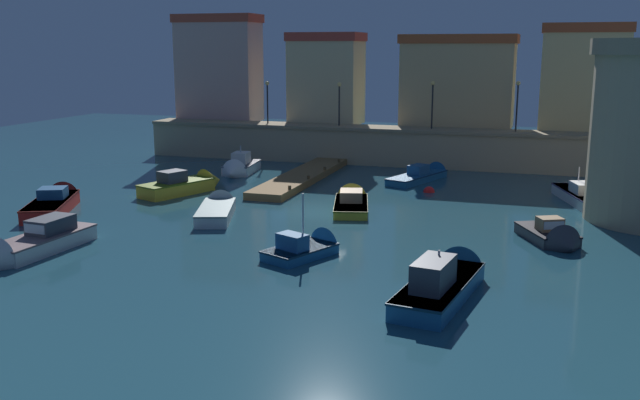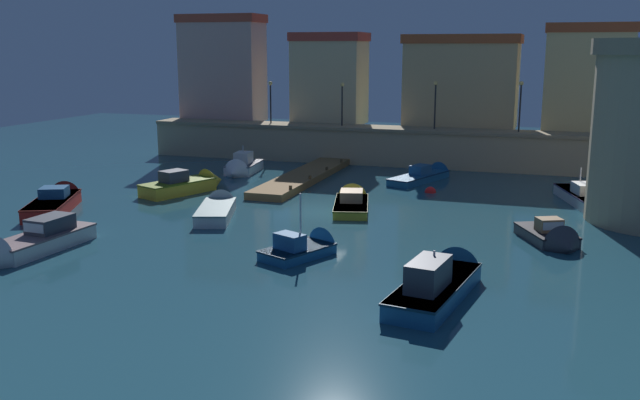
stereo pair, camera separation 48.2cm
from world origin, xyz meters
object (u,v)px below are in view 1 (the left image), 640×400
(quay_lamp_1, at_px, (339,97))
(moored_boat_4, at_px, (27,246))
(moored_boat_3, at_px, (555,238))
(moored_boat_6, at_px, (239,168))
(mooring_buoy_0, at_px, (429,192))
(moored_boat_7, at_px, (218,208))
(quay_lamp_0, at_px, (267,95))
(moored_boat_11, at_px, (446,279))
(moored_boat_9, at_px, (311,247))
(moored_boat_5, at_px, (188,184))
(moored_boat_1, at_px, (585,199))
(moored_boat_2, at_px, (351,200))
(moored_boat_8, at_px, (56,201))
(quay_lamp_3, at_px, (517,98))
(moored_boat_0, at_px, (426,174))
(quay_lamp_2, at_px, (433,97))

(quay_lamp_1, bearing_deg, moored_boat_4, -101.00)
(moored_boat_3, xyz_separation_m, moored_boat_6, (-21.56, 12.75, 0.13))
(mooring_buoy_0, bearing_deg, moored_boat_7, -136.57)
(quay_lamp_0, xyz_separation_m, moored_boat_11, (18.40, -28.39, -4.64))
(moored_boat_6, bearing_deg, moored_boat_9, 25.42)
(moored_boat_9, height_order, moored_boat_11, moored_boat_9)
(moored_boat_5, xyz_separation_m, moored_boat_11, (18.07, -13.83, -0.00))
(quay_lamp_1, height_order, moored_boat_9, quay_lamp_1)
(moored_boat_1, bearing_deg, quay_lamp_1, -139.26)
(moored_boat_2, distance_m, moored_boat_6, 12.95)
(moored_boat_8, distance_m, moored_boat_11, 24.04)
(quay_lamp_3, relative_size, mooring_buoy_0, 5.13)
(quay_lamp_0, height_order, moored_boat_3, quay_lamp_0)
(moored_boat_0, height_order, moored_boat_8, moored_boat_8)
(moored_boat_2, height_order, moored_boat_5, moored_boat_5)
(moored_boat_1, bearing_deg, moored_boat_9, -57.86)
(quay_lamp_3, height_order, moored_boat_11, quay_lamp_3)
(moored_boat_1, relative_size, moored_boat_2, 1.10)
(quay_lamp_2, distance_m, moored_boat_2, 16.20)
(quay_lamp_2, bearing_deg, moored_boat_6, -148.81)
(moored_boat_9, bearing_deg, moored_boat_8, 100.34)
(moored_boat_4, distance_m, moored_boat_6, 21.66)
(moored_boat_0, relative_size, moored_boat_8, 1.00)
(mooring_buoy_0, bearing_deg, quay_lamp_3, 64.78)
(quay_lamp_1, distance_m, quay_lamp_2, 7.31)
(quay_lamp_2, bearing_deg, moored_boat_7, -113.74)
(moored_boat_2, relative_size, moored_boat_11, 0.85)
(quay_lamp_0, height_order, moored_boat_0, quay_lamp_0)
(moored_boat_11, bearing_deg, mooring_buoy_0, 19.28)
(quay_lamp_1, relative_size, mooring_buoy_0, 4.72)
(moored_boat_11, bearing_deg, quay_lamp_0, 41.31)
(moored_boat_0, relative_size, moored_boat_9, 1.62)
(moored_boat_11, xyz_separation_m, mooring_buoy_0, (-3.56, 18.43, -0.50))
(moored_boat_1, bearing_deg, quay_lamp_0, -132.30)
(quay_lamp_0, bearing_deg, quay_lamp_2, 0.00)
(moored_boat_0, relative_size, moored_boat_5, 1.14)
(moored_boat_5, xyz_separation_m, moored_boat_7, (4.47, -4.92, -0.15))
(moored_boat_6, height_order, moored_boat_7, moored_boat_6)
(moored_boat_3, height_order, moored_boat_7, moored_boat_3)
(moored_boat_2, height_order, moored_boat_6, moored_boat_6)
(moored_boat_2, bearing_deg, moored_boat_1, -86.74)
(quay_lamp_1, bearing_deg, quay_lamp_0, 180.00)
(quay_lamp_3, relative_size, moored_boat_2, 0.57)
(moored_boat_1, xyz_separation_m, moored_boat_6, (-23.27, 3.62, 0.05))
(quay_lamp_3, height_order, moored_boat_6, quay_lamp_3)
(moored_boat_3, height_order, moored_boat_4, moored_boat_4)
(quay_lamp_0, distance_m, moored_boat_5, 15.28)
(moored_boat_5, bearing_deg, moored_boat_11, -105.52)
(quay_lamp_3, distance_m, moored_boat_3, 21.17)
(moored_boat_4, bearing_deg, quay_lamp_2, 159.96)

